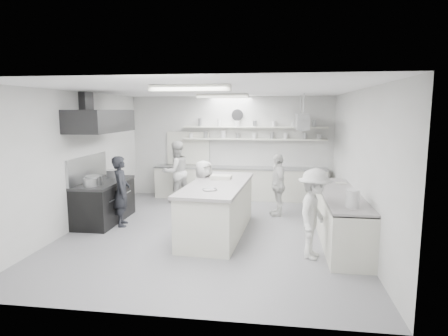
# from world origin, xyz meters

# --- Properties ---
(floor) EXTENTS (6.00, 7.00, 0.02)m
(floor) POSITION_xyz_m (0.00, 0.00, -0.01)
(floor) COLOR gray
(floor) RESTS_ON ground
(ceiling) EXTENTS (6.00, 7.00, 0.02)m
(ceiling) POSITION_xyz_m (0.00, 0.00, 3.01)
(ceiling) COLOR white
(ceiling) RESTS_ON wall_back
(wall_back) EXTENTS (6.00, 0.04, 3.00)m
(wall_back) POSITION_xyz_m (0.00, 3.50, 1.50)
(wall_back) COLOR silver
(wall_back) RESTS_ON floor
(wall_front) EXTENTS (6.00, 0.04, 3.00)m
(wall_front) POSITION_xyz_m (0.00, -3.50, 1.50)
(wall_front) COLOR silver
(wall_front) RESTS_ON floor
(wall_left) EXTENTS (0.04, 7.00, 3.00)m
(wall_left) POSITION_xyz_m (-3.00, 0.00, 1.50)
(wall_left) COLOR silver
(wall_left) RESTS_ON floor
(wall_right) EXTENTS (0.04, 7.00, 3.00)m
(wall_right) POSITION_xyz_m (3.00, 0.00, 1.50)
(wall_right) COLOR silver
(wall_right) RESTS_ON floor
(stove) EXTENTS (0.80, 1.80, 0.90)m
(stove) POSITION_xyz_m (-2.60, 0.40, 0.45)
(stove) COLOR black
(stove) RESTS_ON floor
(exhaust_hood) EXTENTS (0.85, 2.00, 0.50)m
(exhaust_hood) POSITION_xyz_m (-2.60, 0.40, 2.35)
(exhaust_hood) COLOR #2B2B2C
(exhaust_hood) RESTS_ON wall_left
(back_counter) EXTENTS (5.00, 0.60, 0.92)m
(back_counter) POSITION_xyz_m (0.30, 3.20, 0.46)
(back_counter) COLOR silver
(back_counter) RESTS_ON floor
(shelf_lower) EXTENTS (4.20, 0.26, 0.04)m
(shelf_lower) POSITION_xyz_m (0.70, 3.37, 1.75)
(shelf_lower) COLOR silver
(shelf_lower) RESTS_ON wall_back
(shelf_upper) EXTENTS (4.20, 0.26, 0.04)m
(shelf_upper) POSITION_xyz_m (0.70, 3.37, 2.10)
(shelf_upper) COLOR silver
(shelf_upper) RESTS_ON wall_back
(pass_through_window) EXTENTS (1.30, 0.04, 1.00)m
(pass_through_window) POSITION_xyz_m (-1.30, 3.48, 1.45)
(pass_through_window) COLOR black
(pass_through_window) RESTS_ON wall_back
(wall_clock) EXTENTS (0.32, 0.05, 0.32)m
(wall_clock) POSITION_xyz_m (0.20, 3.46, 2.45)
(wall_clock) COLOR white
(wall_clock) RESTS_ON wall_back
(right_counter) EXTENTS (0.74, 3.30, 0.94)m
(right_counter) POSITION_xyz_m (2.65, -0.20, 0.47)
(right_counter) COLOR silver
(right_counter) RESTS_ON floor
(pot_rack) EXTENTS (0.30, 1.60, 0.40)m
(pot_rack) POSITION_xyz_m (2.00, 2.40, 2.30)
(pot_rack) COLOR #A0A2A4
(pot_rack) RESTS_ON ceiling
(light_fixture_front) EXTENTS (1.30, 0.25, 0.10)m
(light_fixture_front) POSITION_xyz_m (0.00, -1.80, 2.94)
(light_fixture_front) COLOR silver
(light_fixture_front) RESTS_ON ceiling
(light_fixture_rear) EXTENTS (1.30, 0.25, 0.10)m
(light_fixture_rear) POSITION_xyz_m (0.00, 1.80, 2.94)
(light_fixture_rear) COLOR silver
(light_fixture_rear) RESTS_ON ceiling
(prep_island) EXTENTS (1.23, 2.88, 1.04)m
(prep_island) POSITION_xyz_m (0.17, -0.10, 0.52)
(prep_island) COLOR silver
(prep_island) RESTS_ON floor
(stove_pot) EXTENTS (0.37, 0.37, 0.26)m
(stove_pot) POSITION_xyz_m (-2.60, -0.07, 1.04)
(stove_pot) COLOR #A0A2A4
(stove_pot) RESTS_ON stove
(cook_stove) EXTENTS (0.54, 0.67, 1.58)m
(cook_stove) POSITION_xyz_m (-2.07, 0.17, 0.79)
(cook_stove) COLOR black
(cook_stove) RESTS_ON floor
(cook_back) EXTENTS (1.06, 1.06, 1.74)m
(cook_back) POSITION_xyz_m (-1.44, 2.55, 0.87)
(cook_back) COLOR silver
(cook_back) RESTS_ON floor
(cook_island_left) EXTENTS (0.79, 0.85, 1.46)m
(cook_island_left) POSITION_xyz_m (-0.26, 0.59, 0.73)
(cook_island_left) COLOR silver
(cook_island_left) RESTS_ON floor
(cook_island_right) EXTENTS (0.56, 0.96, 1.54)m
(cook_island_right) POSITION_xyz_m (1.42, 1.51, 0.77)
(cook_island_right) COLOR silver
(cook_island_right) RESTS_ON floor
(cook_right) EXTENTS (0.88, 1.17, 1.60)m
(cook_right) POSITION_xyz_m (2.05, -1.22, 0.80)
(cook_right) COLOR silver
(cook_right) RESTS_ON floor
(bowl_island_a) EXTENTS (0.36, 0.36, 0.07)m
(bowl_island_a) POSITION_xyz_m (0.13, -0.83, 1.07)
(bowl_island_a) COLOR #A0A2A4
(bowl_island_a) RESTS_ON prep_island
(bowl_island_b) EXTENTS (0.26, 0.26, 0.06)m
(bowl_island_b) POSITION_xyz_m (0.05, 0.26, 1.07)
(bowl_island_b) COLOR silver
(bowl_island_b) RESTS_ON prep_island
(bowl_right) EXTENTS (0.28, 0.28, 0.05)m
(bowl_right) POSITION_xyz_m (2.81, 0.78, 0.97)
(bowl_right) COLOR silver
(bowl_right) RESTS_ON right_counter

